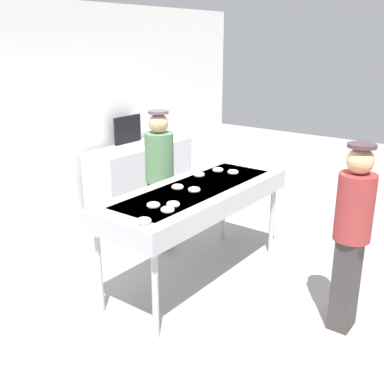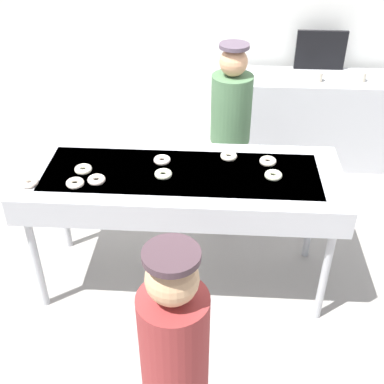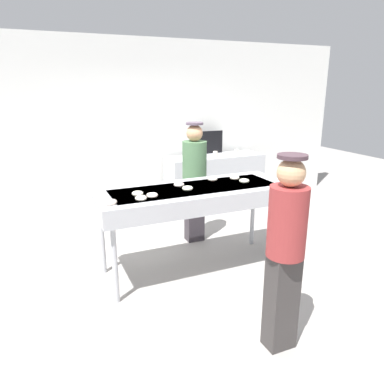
{
  "view_description": "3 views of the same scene",
  "coord_description": "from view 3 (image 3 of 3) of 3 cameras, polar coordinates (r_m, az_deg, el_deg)",
  "views": [
    {
      "loc": [
        -3.5,
        -2.59,
        2.43
      ],
      "look_at": [
        -0.1,
        -0.02,
        1.0
      ],
      "focal_mm": 43.1,
      "sensor_mm": 36.0,
      "label": 1
    },
    {
      "loc": [
        0.25,
        -2.9,
        2.88
      ],
      "look_at": [
        0.08,
        -0.14,
        0.95
      ],
      "focal_mm": 46.52,
      "sensor_mm": 36.0,
      "label": 2
    },
    {
      "loc": [
        -1.64,
        -3.65,
        2.13
      ],
      "look_at": [
        -0.03,
        0.01,
        0.96
      ],
      "focal_mm": 34.14,
      "sensor_mm": 36.0,
      "label": 3
    }
  ],
  "objects": [
    {
      "name": "sugar_donut_5",
      "position": [
        4.55,
        6.68,
        2.24
      ],
      "size": [
        0.15,
        0.15,
        0.04
      ],
      "primitive_type": "torus",
      "rotation": [
        0.0,
        0.0,
        1.32
      ],
      "color": "#F5E7CE",
      "rests_on": "fryer_conveyor"
    },
    {
      "name": "paper_cup_1",
      "position": [
        6.29,
        3.67,
        5.94
      ],
      "size": [
        0.08,
        0.08,
        0.09
      ],
      "primitive_type": "cylinder",
      "color": "beige",
      "rests_on": "prep_counter"
    },
    {
      "name": "sugar_donut_2",
      "position": [
        3.89,
        -8.5,
        -0.23
      ],
      "size": [
        0.13,
        0.13,
        0.04
      ],
      "primitive_type": "torus",
      "rotation": [
        0.0,
        0.0,
        3.03
      ],
      "color": "#F0EACB",
      "rests_on": "fryer_conveyor"
    },
    {
      "name": "sugar_donut_4",
      "position": [
        3.65,
        -12.56,
        -1.55
      ],
      "size": [
        0.14,
        0.14,
        0.04
      ],
      "primitive_type": "torus",
      "rotation": [
        0.0,
        0.0,
        1.72
      ],
      "color": "#F6E1CB",
      "rests_on": "fryer_conveyor"
    },
    {
      "name": "sugar_donut_6",
      "position": [
        3.81,
        -6.25,
        -0.51
      ],
      "size": [
        0.17,
        0.17,
        0.04
      ],
      "primitive_type": "torus",
      "rotation": [
        0.0,
        0.0,
        0.64
      ],
      "color": "#F4E2CE",
      "rests_on": "fryer_conveyor"
    },
    {
      "name": "paper_cup_0",
      "position": [
        6.52,
        6.94,
        6.22
      ],
      "size": [
        0.08,
        0.08,
        0.09
      ],
      "primitive_type": "cylinder",
      "color": "beige",
      "rests_on": "prep_counter"
    },
    {
      "name": "sugar_donut_1",
      "position": [
        4.41,
        8.15,
        1.74
      ],
      "size": [
        0.13,
        0.13,
        0.04
      ],
      "primitive_type": "torus",
      "rotation": [
        0.0,
        0.0,
        1.7
      ],
      "color": "#ECF2CA",
      "rests_on": "fryer_conveyor"
    },
    {
      "name": "back_wall",
      "position": [
        6.31,
        -8.65,
        9.83
      ],
      "size": [
        8.0,
        0.12,
        2.88
      ],
      "primitive_type": "cube",
      "color": "white",
      "rests_on": "ground"
    },
    {
      "name": "prep_counter",
      "position": [
        6.52,
        3.54,
        1.58
      ],
      "size": [
        1.72,
        0.57,
        0.96
      ],
      "primitive_type": "cube",
      "color": "#B7BABF",
      "rests_on": "ground"
    },
    {
      "name": "worker_baker",
      "position": [
        4.99,
        0.39,
        2.53
      ],
      "size": [
        0.33,
        0.33,
        1.67
      ],
      "rotation": [
        0.0,
        0.0,
        3.18
      ],
      "color": "#363036",
      "rests_on": "ground"
    },
    {
      "name": "fryer_conveyor",
      "position": [
        4.18,
        0.46,
        -0.6
      ],
      "size": [
        2.25,
        0.84,
        1.02
      ],
      "color": "#B7BABF",
      "rests_on": "ground"
    },
    {
      "name": "sugar_donut_7",
      "position": [
        4.46,
        3.23,
        2.06
      ],
      "size": [
        0.14,
        0.14,
        0.04
      ],
      "primitive_type": "torus",
      "rotation": [
        0.0,
        0.0,
        2.93
      ],
      "color": "#F2EACF",
      "rests_on": "fryer_conveyor"
    },
    {
      "name": "customer_waiting",
      "position": [
        2.99,
        14.39,
        -8.3
      ],
      "size": [
        0.3,
        0.3,
        1.65
      ],
      "rotation": [
        0.0,
        0.0,
        0.21
      ],
      "color": "#3A3635",
      "rests_on": "ground"
    },
    {
      "name": "sugar_donut_3",
      "position": [
        4.2,
        -2.05,
        1.16
      ],
      "size": [
        0.13,
        0.13,
        0.04
      ],
      "primitive_type": "torus",
      "rotation": [
        0.0,
        0.0,
        1.65
      ],
      "color": "white",
      "rests_on": "fryer_conveyor"
    },
    {
      "name": "sugar_donut_0",
      "position": [
        4.04,
        -0.71,
        0.58
      ],
      "size": [
        0.17,
        0.17,
        0.04
      ],
      "primitive_type": "torus",
      "rotation": [
        0.0,
        0.0,
        2.24
      ],
      "color": "#EAF1C9",
      "rests_on": "fryer_conveyor"
    },
    {
      "name": "menu_display",
      "position": [
        6.59,
        2.71,
        7.77
      ],
      "size": [
        0.51,
        0.04,
        0.4
      ],
      "primitive_type": "cube",
      "color": "black",
      "rests_on": "prep_counter"
    },
    {
      "name": "ground_plane",
      "position": [
        4.53,
        0.43,
        -11.76
      ],
      "size": [
        16.0,
        16.0,
        0.0
      ],
      "primitive_type": "plane",
      "color": "#9E9993"
    },
    {
      "name": "sugar_donut_8",
      "position": [
        3.73,
        -7.98,
        -0.94
      ],
      "size": [
        0.15,
        0.15,
        0.04
      ],
      "primitive_type": "torus",
      "rotation": [
        0.0,
        0.0,
        1.89
      ],
      "color": "white",
      "rests_on": "fryer_conveyor"
    }
  ]
}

